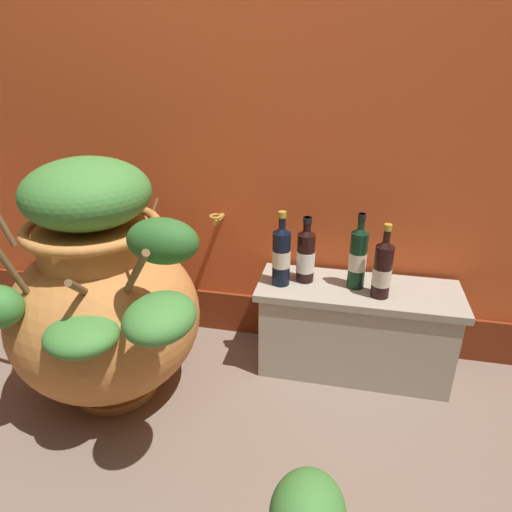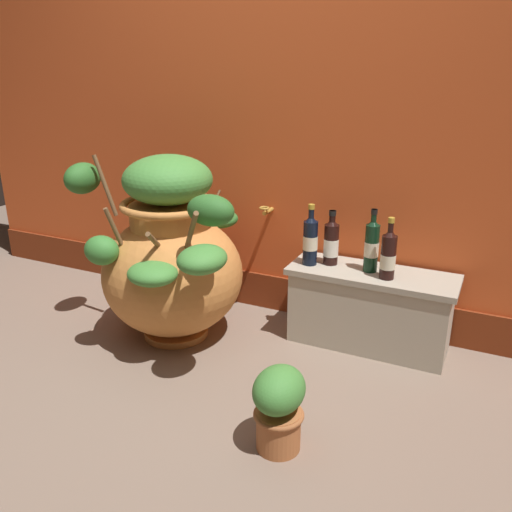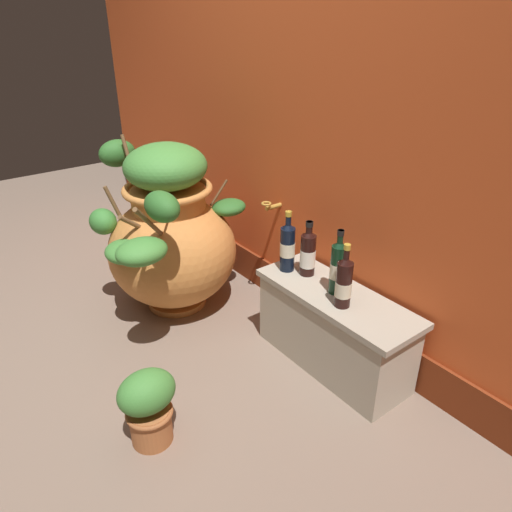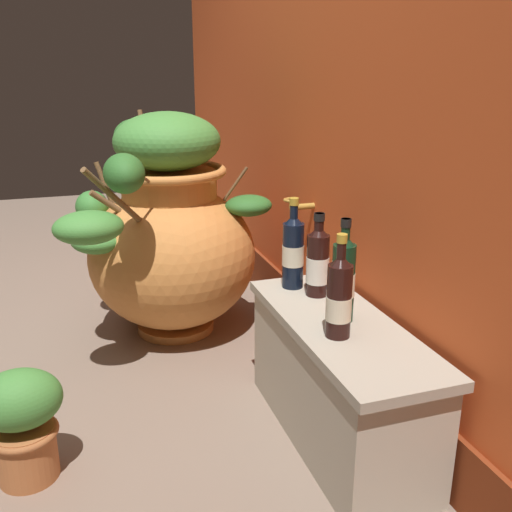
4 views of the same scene
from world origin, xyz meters
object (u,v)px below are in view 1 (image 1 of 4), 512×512
at_px(terracotta_urn, 103,297).
at_px(wine_bottle_right, 281,254).
at_px(wine_bottle_left, 383,268).
at_px(wine_bottle_middle, 358,256).
at_px(wine_bottle_back, 306,254).

relative_size(terracotta_urn, wine_bottle_right, 3.33).
bearing_deg(terracotta_urn, wine_bottle_left, 16.19).
relative_size(wine_bottle_middle, wine_bottle_right, 1.00).
distance_m(wine_bottle_middle, wine_bottle_back, 0.21).
bearing_deg(wine_bottle_left, wine_bottle_right, 176.99).
distance_m(wine_bottle_right, wine_bottle_back, 0.11).
xyz_separation_m(wine_bottle_left, wine_bottle_back, (-0.30, 0.07, -0.00)).
bearing_deg(wine_bottle_right, wine_bottle_left, -3.01).
height_order(wine_bottle_right, wine_bottle_back, wine_bottle_right).
bearing_deg(wine_bottle_back, terracotta_urn, -152.92).
distance_m(terracotta_urn, wine_bottle_back, 0.81).
height_order(wine_bottle_middle, wine_bottle_right, same).
bearing_deg(wine_bottle_right, wine_bottle_back, 28.08).
distance_m(terracotta_urn, wine_bottle_left, 1.07).
distance_m(wine_bottle_middle, wine_bottle_right, 0.30).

